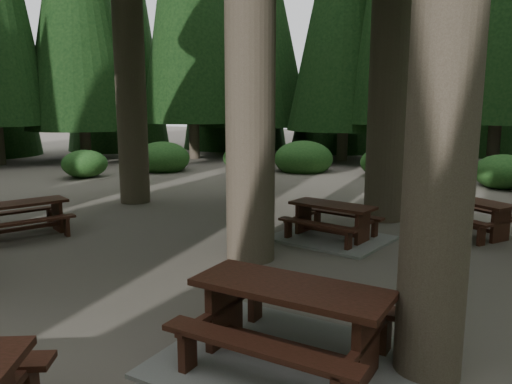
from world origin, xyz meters
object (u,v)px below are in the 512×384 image
at_px(picnic_table_a, 290,337).
at_px(picnic_table_c, 332,228).
at_px(picnic_table_b, 24,213).
at_px(picnic_table_d, 472,212).

bearing_deg(picnic_table_a, picnic_table_c, 106.65).
distance_m(picnic_table_b, picnic_table_d, 9.21).
relative_size(picnic_table_a, picnic_table_c, 1.12).
bearing_deg(picnic_table_a, picnic_table_b, 165.14).
bearing_deg(picnic_table_c, picnic_table_b, -144.22).
relative_size(picnic_table_a, picnic_table_b, 1.35).
xyz_separation_m(picnic_table_a, picnic_table_b, (-6.72, 2.58, 0.16)).
height_order(picnic_table_c, picnic_table_d, same).
distance_m(picnic_table_a, picnic_table_b, 7.20).
distance_m(picnic_table_c, picnic_table_d, 3.00).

